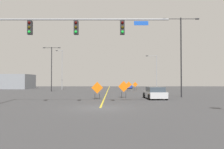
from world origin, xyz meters
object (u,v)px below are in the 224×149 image
at_px(street_lamp_mid_left, 62,68).
at_px(street_lamp_far_left, 181,50).
at_px(construction_sign_median_far, 124,87).
at_px(car_silver_near, 155,93).
at_px(construction_sign_left_shoulder, 97,88).
at_px(construction_sign_right_shoulder, 129,85).
at_px(street_lamp_near_right, 51,65).
at_px(traffic_signal_assembly, 51,35).
at_px(street_lamp_far_right, 156,71).
at_px(construction_sign_median_near, 135,85).
at_px(car_blue_approaching, 128,86).

relative_size(street_lamp_mid_left, street_lamp_far_left, 0.89).
distance_m(construction_sign_median_far, car_silver_near, 3.74).
xyz_separation_m(street_lamp_mid_left, construction_sign_median_far, (12.58, -24.27, -3.54)).
distance_m(street_lamp_far_left, construction_sign_left_shoulder, 11.66).
bearing_deg(construction_sign_right_shoulder, street_lamp_near_right, -177.24).
bearing_deg(car_silver_near, traffic_signal_assembly, -137.55).
relative_size(street_lamp_far_right, street_lamp_mid_left, 0.83).
bearing_deg(traffic_signal_assembly, street_lamp_far_right, 66.11).
xyz_separation_m(street_lamp_far_right, construction_sign_median_far, (-7.75, -21.22, -2.87)).
bearing_deg(street_lamp_far_right, construction_sign_median_far, -110.07).
relative_size(construction_sign_median_far, construction_sign_median_near, 1.13).
bearing_deg(street_lamp_near_right, construction_sign_right_shoulder, 2.76).
relative_size(construction_sign_left_shoulder, car_blue_approaching, 0.48).
bearing_deg(street_lamp_near_right, street_lamp_far_right, 11.15).
xyz_separation_m(street_lamp_far_right, construction_sign_median_near, (-4.22, 0.68, -3.02)).
xyz_separation_m(street_lamp_far_right, construction_sign_right_shoulder, (-5.88, -3.37, -2.95)).
distance_m(street_lamp_far_right, street_lamp_near_right, 21.15).
height_order(construction_sign_median_near, car_blue_approaching, construction_sign_median_near).
height_order(traffic_signal_assembly, street_lamp_far_right, street_lamp_far_right).
bearing_deg(construction_sign_left_shoulder, street_lamp_near_right, 117.74).
distance_m(construction_sign_median_near, car_silver_near, 23.15).
xyz_separation_m(construction_sign_left_shoulder, car_blue_approaching, (5.77, 34.89, -0.61)).
height_order(street_lamp_far_left, construction_sign_right_shoulder, street_lamp_far_left).
height_order(street_lamp_far_right, car_blue_approaching, street_lamp_far_right).
bearing_deg(car_blue_approaching, street_lamp_mid_left, -150.11).
bearing_deg(traffic_signal_assembly, car_silver_near, 42.45).
relative_size(street_lamp_far_left, construction_sign_left_shoulder, 5.13).
bearing_deg(construction_sign_left_shoulder, car_silver_near, 5.01).
distance_m(street_lamp_near_right, street_lamp_far_left, 25.66).
xyz_separation_m(traffic_signal_assembly, construction_sign_median_near, (9.59, 31.86, -4.44)).
bearing_deg(street_lamp_far_left, traffic_signal_assembly, -139.64).
bearing_deg(traffic_signal_assembly, construction_sign_median_far, 58.69).
height_order(construction_sign_median_far, construction_sign_median_near, construction_sign_median_far).
height_order(street_lamp_far_right, street_lamp_near_right, street_lamp_near_right).
relative_size(street_lamp_mid_left, construction_sign_median_near, 4.96).
bearing_deg(car_silver_near, street_lamp_near_right, 131.85).
xyz_separation_m(traffic_signal_assembly, car_silver_near, (9.53, 8.71, -4.91)).
bearing_deg(traffic_signal_assembly, street_lamp_near_right, 104.35).
bearing_deg(street_lamp_near_right, construction_sign_left_shoulder, -62.26).
bearing_deg(construction_sign_left_shoulder, car_blue_approaching, 80.60).
bearing_deg(car_silver_near, street_lamp_far_right, 79.21).
distance_m(street_lamp_far_left, construction_sign_median_far, 8.63).
distance_m(street_lamp_near_right, car_blue_approaching, 22.84).
xyz_separation_m(street_lamp_far_right, construction_sign_left_shoulder, (-10.78, -23.03, -2.94)).
distance_m(construction_sign_right_shoulder, construction_sign_median_far, 17.94).
height_order(construction_sign_median_far, car_blue_approaching, construction_sign_median_far).
height_order(street_lamp_mid_left, construction_sign_median_near, street_lamp_mid_left).
xyz_separation_m(street_lamp_far_right, street_lamp_near_right, (-20.74, -4.09, 0.86)).
bearing_deg(traffic_signal_assembly, street_lamp_mid_left, 100.78).
bearing_deg(construction_sign_median_far, street_lamp_near_right, 127.17).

